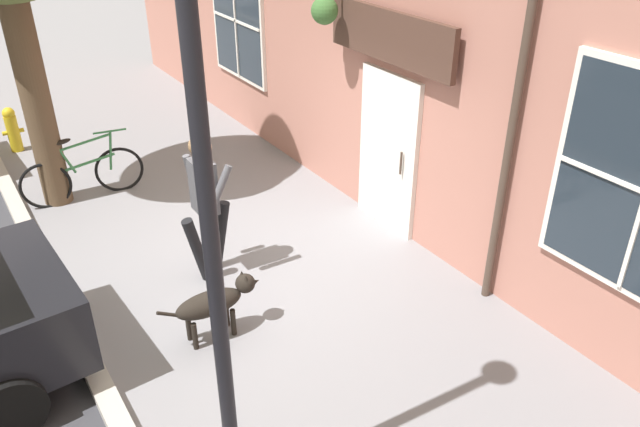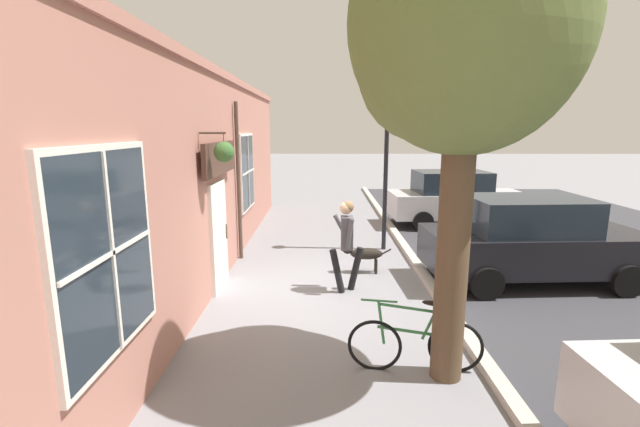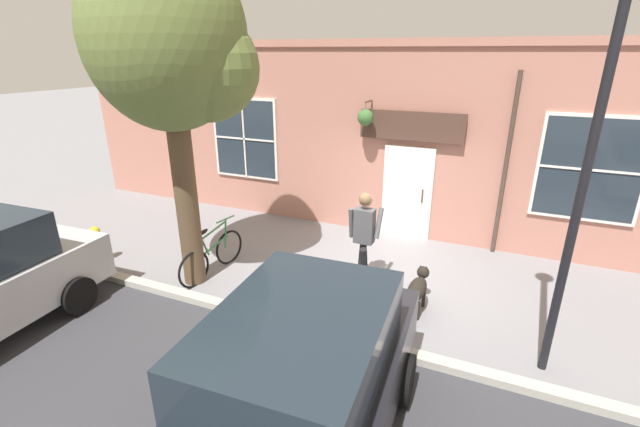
{
  "view_description": "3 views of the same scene",
  "coord_description": "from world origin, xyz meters",
  "px_view_note": "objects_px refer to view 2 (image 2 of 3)",
  "views": [
    {
      "loc": [
        2.63,
        5.79,
        4.35
      ],
      "look_at": [
        -0.15,
        1.56,
        1.47
      ],
      "focal_mm": 35.0,
      "sensor_mm": 36.0,
      "label": 1
    },
    {
      "loc": [
        -0.15,
        -7.96,
        3.1
      ],
      "look_at": [
        -0.2,
        1.79,
        1.15
      ],
      "focal_mm": 24.0,
      "sensor_mm": 36.0,
      "label": 2
    },
    {
      "loc": [
        6.94,
        1.92,
        4.01
      ],
      "look_at": [
        -0.42,
        -1.27,
        0.96
      ],
      "focal_mm": 24.0,
      "sensor_mm": 36.0,
      "label": 3
    }
  ],
  "objects_px": {
    "pedestrian_walking": "(347,237)",
    "street_tree_by_curb": "(458,39)",
    "leaning_bicycle": "(415,343)",
    "street_lamp": "(387,123)",
    "parked_car_mid_block": "(532,240)",
    "dog_on_leash": "(363,254)",
    "parked_car_far_end": "(455,198)"
  },
  "relations": [
    {
      "from": "pedestrian_walking",
      "to": "street_tree_by_curb",
      "type": "bearing_deg",
      "value": -69.57
    },
    {
      "from": "leaning_bicycle",
      "to": "street_lamp",
      "type": "bearing_deg",
      "value": 85.94
    },
    {
      "from": "leaning_bicycle",
      "to": "parked_car_mid_block",
      "type": "distance_m",
      "value": 4.5
    },
    {
      "from": "parked_car_mid_block",
      "to": "street_lamp",
      "type": "distance_m",
      "value": 4.27
    },
    {
      "from": "dog_on_leash",
      "to": "parked_car_far_end",
      "type": "relative_size",
      "value": 0.25
    },
    {
      "from": "parked_car_mid_block",
      "to": "parked_car_far_end",
      "type": "height_order",
      "value": "same"
    },
    {
      "from": "leaning_bicycle",
      "to": "pedestrian_walking",
      "type": "bearing_deg",
      "value": 104.88
    },
    {
      "from": "leaning_bicycle",
      "to": "parked_car_mid_block",
      "type": "relative_size",
      "value": 0.4
    },
    {
      "from": "leaning_bicycle",
      "to": "street_lamp",
      "type": "height_order",
      "value": "street_lamp"
    },
    {
      "from": "street_lamp",
      "to": "parked_car_far_end",
      "type": "bearing_deg",
      "value": 46.99
    },
    {
      "from": "leaning_bicycle",
      "to": "parked_car_far_end",
      "type": "height_order",
      "value": "parked_car_far_end"
    },
    {
      "from": "pedestrian_walking",
      "to": "parked_car_far_end",
      "type": "relative_size",
      "value": 0.4
    },
    {
      "from": "street_lamp",
      "to": "leaning_bicycle",
      "type": "bearing_deg",
      "value": -94.06
    },
    {
      "from": "dog_on_leash",
      "to": "leaning_bicycle",
      "type": "xyz_separation_m",
      "value": [
        0.3,
        -3.84,
        -0.05
      ]
    },
    {
      "from": "dog_on_leash",
      "to": "street_lamp",
      "type": "distance_m",
      "value": 3.42
    },
    {
      "from": "parked_car_mid_block",
      "to": "parked_car_far_end",
      "type": "distance_m",
      "value": 5.29
    },
    {
      "from": "street_tree_by_curb",
      "to": "parked_car_far_end",
      "type": "xyz_separation_m",
      "value": [
        2.78,
        8.62,
        -3.19
      ]
    },
    {
      "from": "dog_on_leash",
      "to": "parked_car_far_end",
      "type": "xyz_separation_m",
      "value": [
        3.4,
        4.74,
        0.45
      ]
    },
    {
      "from": "street_tree_by_curb",
      "to": "parked_car_mid_block",
      "type": "bearing_deg",
      "value": 50.67
    },
    {
      "from": "parked_car_mid_block",
      "to": "parked_car_far_end",
      "type": "xyz_separation_m",
      "value": [
        0.06,
        5.29,
        0.0
      ]
    },
    {
      "from": "pedestrian_walking",
      "to": "street_tree_by_curb",
      "type": "xyz_separation_m",
      "value": [
        1.04,
        -2.8,
        2.99
      ]
    },
    {
      "from": "leaning_bicycle",
      "to": "street_lamp",
      "type": "xyz_separation_m",
      "value": [
        0.4,
        5.69,
        2.84
      ]
    },
    {
      "from": "dog_on_leash",
      "to": "parked_car_mid_block",
      "type": "relative_size",
      "value": 0.25
    },
    {
      "from": "street_tree_by_curb",
      "to": "leaning_bicycle",
      "type": "height_order",
      "value": "street_tree_by_curb"
    },
    {
      "from": "street_tree_by_curb",
      "to": "street_lamp",
      "type": "height_order",
      "value": "street_tree_by_curb"
    },
    {
      "from": "pedestrian_walking",
      "to": "dog_on_leash",
      "type": "distance_m",
      "value": 1.33
    },
    {
      "from": "dog_on_leash",
      "to": "parked_car_far_end",
      "type": "height_order",
      "value": "parked_car_far_end"
    },
    {
      "from": "street_tree_by_curb",
      "to": "street_lamp",
      "type": "distance_m",
      "value": 5.79
    },
    {
      "from": "pedestrian_walking",
      "to": "parked_car_far_end",
      "type": "height_order",
      "value": "pedestrian_walking"
    },
    {
      "from": "parked_car_mid_block",
      "to": "pedestrian_walking",
      "type": "bearing_deg",
      "value": -172.14
    },
    {
      "from": "dog_on_leash",
      "to": "parked_car_far_end",
      "type": "bearing_deg",
      "value": 54.32
    },
    {
      "from": "pedestrian_walking",
      "to": "parked_car_far_end",
      "type": "xyz_separation_m",
      "value": [
        3.83,
        5.81,
        -0.2
      ]
    }
  ]
}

